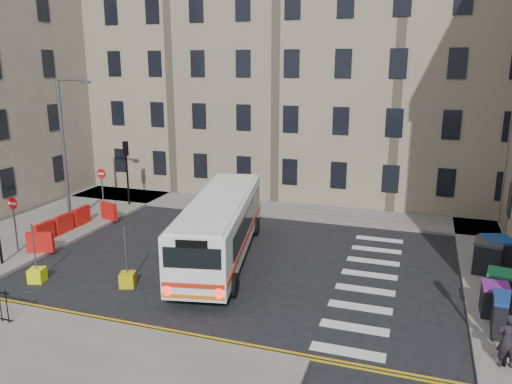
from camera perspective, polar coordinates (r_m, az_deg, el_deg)
The scene contains 19 objects.
ground at distance 23.01m, azimuth 2.67°, elevation -8.52°, with size 120.00×120.00×0.00m, color black.
pavement_north at distance 32.53m, azimuth -3.32°, elevation -1.48°, with size 36.00×3.20×0.15m, color slate.
pavement_east at distance 26.17m, azimuth 24.72°, elevation -6.82°, with size 2.40×26.00×0.15m, color slate.
pavement_west at distance 30.45m, azimuth -23.04°, elevation -3.75°, with size 6.00×22.00×0.15m, color slate.
terrace_north at distance 38.11m, azimuth -0.98°, elevation 13.88°, with size 38.30×10.80×17.20m.
traffic_light_nw at distance 32.80m, azimuth -14.57°, elevation 3.23°, with size 0.28×0.22×4.10m.
streetlamp at distance 29.58m, azimuth -21.12°, elevation 4.44°, with size 0.50×0.22×8.14m.
no_entry_north at distance 31.63m, azimuth -17.20°, elevation 1.18°, with size 0.60×0.08×3.00m.
no_entry_south at distance 26.47m, azimuth -25.97°, elevation -2.15°, with size 0.60×0.08×3.00m.
roadworks_barriers at distance 28.55m, azimuth -20.55°, elevation -3.46°, with size 1.66×6.26×1.00m.
bus at distance 23.30m, azimuth -4.08°, elevation -3.79°, with size 4.61×11.06×2.94m.
wheelie_bin_a at distance 18.99m, azimuth 26.97°, elevation -12.55°, with size 1.17×1.32×1.37m.
wheelie_bin_b at distance 20.25m, azimuth 25.59°, elevation -11.04°, with size 0.92×1.06×1.16m.
wheelie_bin_c at distance 21.52m, azimuth 26.03°, elevation -9.59°, with size 1.08×1.19×1.16m.
wheelie_bin_d at distance 24.02m, azimuth 24.92°, elevation -6.65°, with size 1.32×1.47×1.44m.
wheelie_bin_e at distance 24.47m, azimuth 25.81°, elevation -6.35°, with size 1.52×1.62×1.46m.
pedestrian at distance 17.12m, azimuth 26.80°, elevation -14.91°, with size 0.63×0.41×1.72m, color black.
bollard_yellow at distance 23.29m, azimuth -23.73°, elevation -8.69°, with size 0.60×0.60×0.60m, color #F0FF0E.
bollard_chevron at distance 21.63m, azimuth -14.46°, elevation -9.67°, with size 0.60×0.60×0.60m, color gold.
Camera 1 is at (5.75, -20.41, 8.93)m, focal length 35.00 mm.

